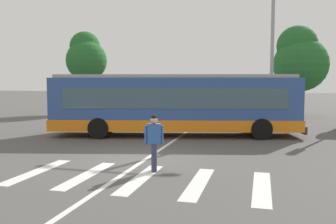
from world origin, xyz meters
The scene contains 13 objects.
ground_plane centered at (0.00, 0.00, 0.00)m, with size 160.00×160.00×0.00m, color #514F4C.
city_transit_bus centered at (0.01, 5.85, 1.59)m, with size 12.51×5.19×3.06m.
pedestrian_crossing_street centered at (1.10, -1.38, 0.97)m, with size 0.55×0.38×1.72m.
parked_car_red centered at (-6.05, 16.76, 0.77)m, with size 2.03×4.58×1.35m.
parked_car_white centered at (-3.46, 16.25, 0.77)m, with size 1.90×4.52×1.35m.
parked_car_champagne centered at (-0.75, 16.59, 0.77)m, with size 2.11×4.61×1.35m.
parked_car_silver centered at (1.90, 16.58, 0.77)m, with size 2.11×4.61×1.35m.
parked_car_blue centered at (4.81, 16.90, 0.77)m, with size 2.02×4.57×1.35m.
twin_arm_street_lamp centered at (4.74, 10.12, 5.60)m, with size 4.77×0.32×9.08m.
background_tree_left centered at (-10.55, 16.83, 4.86)m, with size 3.49×3.49×7.05m.
background_tree_right centered at (6.98, 18.04, 4.45)m, with size 4.16×4.16×7.05m.
crosswalk_painted_stripes centered at (0.99, -2.32, 0.00)m, with size 7.04×3.17×0.01m.
lane_center_line centered at (0.33, 2.00, 0.00)m, with size 0.16×24.00×0.01m, color silver.
Camera 1 is at (4.24, -11.66, 2.72)m, focal length 38.47 mm.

